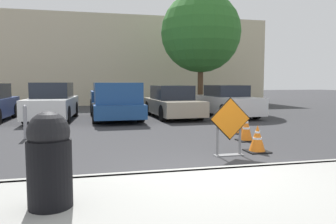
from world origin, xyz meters
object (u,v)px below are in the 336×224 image
Objects in this scene: road_closed_sign at (230,125)px; traffic_cone_second at (246,129)px; bollard_nearest at (25,121)px; traffic_cone_fifth at (230,113)px; parked_car_fourth at (227,102)px; parked_car_second at (53,103)px; parked_car_third at (172,103)px; pickup_truck at (115,103)px; traffic_cone_fourth at (235,118)px; traffic_cone_nearest at (257,139)px; trash_bin at (49,159)px; traffic_cone_third at (240,123)px.

road_closed_sign is 1.84× the size of traffic_cone_second.
traffic_cone_fifth is at bearing 16.05° from bollard_nearest.
traffic_cone_fifth is 0.18× the size of parked_car_fourth.
parked_car_second is 0.98× the size of parked_car_third.
pickup_truck is 2.68m from parked_car_third.
parked_car_third is at bearing 109.79° from traffic_cone_fourth.
parked_car_fourth is at bearing 71.08° from traffic_cone_fourth.
traffic_cone_nearest is (0.81, 0.25, -0.40)m from road_closed_sign.
trash_bin is (-1.51, -10.51, -0.01)m from pickup_truck.
traffic_cone_fourth is at bearing 107.02° from parked_car_third.
traffic_cone_nearest is at bearing 69.29° from parked_car_fourth.
traffic_cone_third is 0.61× the size of trash_bin.
traffic_cone_fifth is (1.64, 5.30, 0.09)m from traffic_cone_nearest.
bollard_nearest is at bearing 102.96° from trash_bin.
traffic_cone_nearest is at bearing -106.56° from traffic_cone_second.
traffic_cone_third is at bearing 68.86° from parked_car_fourth.
trash_bin is at bearing -125.95° from traffic_cone_fifth.
traffic_cone_nearest is 0.65× the size of bollard_nearest.
traffic_cone_fifth is at bearing 121.30° from parked_car_third.
parked_car_third is at bearing 40.30° from bollard_nearest.
trash_bin is (-5.14, -5.58, 0.38)m from traffic_cone_third.
traffic_cone_fourth is at bearing 68.56° from parked_car_fourth.
traffic_cone_fourth is 7.90m from parked_car_second.
parked_car_fourth is at bearing 179.99° from pickup_truck.
road_closed_sign is 1.61× the size of traffic_cone_fifth.
bollard_nearest reaches higher than traffic_cone_nearest.
traffic_cone_fourth is (2.08, 4.28, -0.37)m from road_closed_sign.
traffic_cone_fifth reaches higher than traffic_cone_fourth.
parked_car_third is at bearing 100.51° from traffic_cone_third.
traffic_cone_fifth is 0.18× the size of parked_car_third.
road_closed_sign is 1.89× the size of traffic_cone_fourth.
road_closed_sign is 0.94m from traffic_cone_nearest.
bollard_nearest reaches higher than traffic_cone_second.
pickup_truck reaches higher than traffic_cone_third.
pickup_truck is at bearing 152.27° from traffic_cone_fifth.
traffic_cone_fourth is 0.15× the size of parked_car_fourth.
traffic_cone_nearest is at bearing -107.19° from traffic_cone_fifth.
parked_car_fourth is (1.28, 3.73, 0.37)m from traffic_cone_fourth.
traffic_cone_fifth is 2.63m from parked_car_fourth.
trash_bin is 1.18× the size of bollard_nearest.
parked_car_fourth is at bearing 57.24° from trash_bin.
parked_car_second reaches higher than parked_car_third.
traffic_cone_fourth is 7.02m from bollard_nearest.
parked_car_fourth is at bearing 71.37° from traffic_cone_third.
parked_car_fourth is at bearing 67.21° from road_closed_sign.
trash_bin is at bearing -77.04° from bollard_nearest.
traffic_cone_second is 6.53m from parked_car_third.
pickup_truck is 1.25× the size of parked_car_fourth.
traffic_cone_fifth is (1.22, 3.89, 0.05)m from traffic_cone_second.
traffic_cone_nearest is at bearing -107.51° from traffic_cone_fourth.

